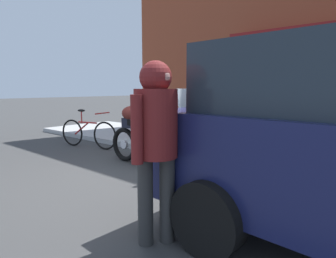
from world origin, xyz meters
TOP-DOWN VIEW (x-y plane):
  - ground_plane at (0.00, 0.00)m, footprint 80.00×80.00m
  - touring_motorcycle at (-0.41, 0.58)m, footprint 2.16×0.68m
  - parked_bicycle at (-2.67, 0.85)m, footprint 1.64×0.55m
  - pedestrian_walking at (1.46, -1.25)m, footprint 0.38×0.56m
  - sandwich_board_sign at (-1.88, 2.05)m, footprint 0.55×0.40m

SIDE VIEW (x-z plane):
  - ground_plane at x=0.00m, z-range 0.00..0.00m
  - parked_bicycle at x=-2.67m, z-range -0.10..0.82m
  - sandwich_board_sign at x=-1.88m, z-range 0.12..1.00m
  - touring_motorcycle at x=-0.41m, z-range -0.09..1.31m
  - pedestrian_walking at x=1.46m, z-range 0.21..1.85m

